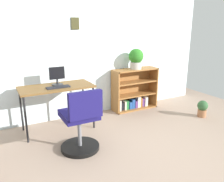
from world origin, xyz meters
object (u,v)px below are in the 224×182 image
potted_plant_on_shelf (136,58)px  potted_plant_floor (202,108)px  keyboard (58,87)px  bookshelf_low (133,91)px  office_chair (81,124)px  desk (57,90)px  monitor (57,76)px

potted_plant_on_shelf → potted_plant_floor: potted_plant_on_shelf is taller
keyboard → bookshelf_low: size_ratio=0.38×
keyboard → office_chair: office_chair is taller
desk → keyboard: size_ratio=3.21×
office_chair → keyboard: bearing=96.4°
keyboard → desk: bearing=89.7°
monitor → keyboard: bearing=-102.8°
bookshelf_low → potted_plant_floor: 1.32m
monitor → office_chair: size_ratio=0.33×
desk → bookshelf_low: bearing=9.1°
desk → bookshelf_low: bookshelf_low is taller
monitor → potted_plant_floor: 2.63m
office_chair → potted_plant_floor: size_ratio=2.86×
desk → potted_plant_on_shelf: 1.65m
desk → potted_plant_on_shelf: size_ratio=2.88×
monitor → bookshelf_low: monitor is taller
desk → potted_plant_on_shelf: bearing=7.1°
desk → office_chair: bearing=-84.5°
office_chair → potted_plant_on_shelf: potted_plant_on_shelf is taller
potted_plant_on_shelf → potted_plant_floor: size_ratio=1.26×
monitor → keyboard: 0.22m
keyboard → bookshelf_low: (1.59, 0.36, -0.37)m
keyboard → bookshelf_low: 1.68m
desk → potted_plant_on_shelf: potted_plant_on_shelf is taller
desk → keyboard: (-0.00, -0.11, 0.07)m
monitor → bookshelf_low: 1.65m
keyboard → potted_plant_on_shelf: 1.65m
office_chair → potted_plant_floor: office_chair is taller
potted_plant_on_shelf → potted_plant_floor: 1.52m
potted_plant_on_shelf → bookshelf_low: bearing=94.5°
office_chair → potted_plant_on_shelf: size_ratio=2.27×
bookshelf_low → potted_plant_on_shelf: potted_plant_on_shelf is taller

